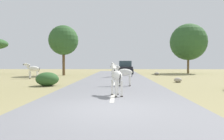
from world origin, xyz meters
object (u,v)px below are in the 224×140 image
at_px(zebra_2, 116,76).
at_px(tree_2, 188,42).
at_px(zebra_3, 33,69).
at_px(rock_1, 52,77).
at_px(rock_2, 178,80).
at_px(zebra_1, 123,73).
at_px(tree_5, 63,40).
at_px(rock_0, 157,74).
at_px(car_0, 125,68).
at_px(zebra_0, 114,68).
at_px(bush_3, 47,79).

distance_m(zebra_2, tree_2, 24.13).
distance_m(zebra_3, rock_1, 2.63).
xyz_separation_m(zebra_3, tree_2, (18.37, 10.82, 3.60)).
relative_size(zebra_3, rock_2, 2.75).
relative_size(zebra_1, zebra_2, 0.99).
distance_m(zebra_1, tree_5, 14.21).
bearing_deg(tree_5, rock_0, 2.90).
bearing_deg(car_0, zebra_2, 85.85).
bearing_deg(zebra_2, rock_1, 105.71).
relative_size(zebra_2, tree_2, 0.21).
xyz_separation_m(zebra_3, tree_5, (1.65, 5.20, 3.30)).
relative_size(zebra_0, rock_2, 2.74).
bearing_deg(tree_5, zebra_0, -27.15).
bearing_deg(tree_2, rock_2, -110.81).
height_order(zebra_2, zebra_3, zebra_3).
xyz_separation_m(tree_5, bush_3, (1.96, -11.66, -3.78)).
xyz_separation_m(zebra_0, bush_3, (-4.16, -8.52, -0.53)).
distance_m(zebra_1, rock_1, 8.45).
bearing_deg(tree_5, rock_1, -84.82).
relative_size(zebra_2, rock_1, 1.65).
relative_size(zebra_3, bush_3, 1.11).
relative_size(zebra_3, car_0, 0.38).
height_order(zebra_0, car_0, car_0).
bearing_deg(rock_2, tree_5, 141.33).
height_order(zebra_0, tree_2, tree_2).
bearing_deg(bush_3, zebra_0, 63.97).
bearing_deg(rock_2, rock_1, 166.48).
relative_size(bush_3, rock_1, 1.65).
bearing_deg(rock_2, tree_2, 69.19).
distance_m(zebra_2, rock_2, 8.44).
height_order(zebra_3, rock_0, zebra_3).
height_order(zebra_3, rock_2, zebra_3).
relative_size(car_0, tree_2, 0.61).
relative_size(zebra_2, car_0, 0.34).
bearing_deg(rock_2, zebra_0, 131.04).
bearing_deg(tree_5, rock_2, -38.67).
distance_m(car_0, tree_2, 10.07).
relative_size(zebra_0, car_0, 0.38).
bearing_deg(rock_2, zebra_3, 163.71).
bearing_deg(tree_5, bush_3, -80.44).
xyz_separation_m(zebra_2, rock_1, (-5.93, 9.54, -0.66)).
distance_m(tree_2, rock_1, 20.57).
bearing_deg(zebra_2, tree_2, 48.53).
bearing_deg(rock_0, rock_2, -90.68).
relative_size(rock_1, rock_2, 1.50).
bearing_deg(rock_2, bush_3, -163.58).
bearing_deg(zebra_2, bush_3, 120.58).
bearing_deg(bush_3, zebra_3, 119.23).
xyz_separation_m(tree_2, rock_2, (-5.54, -14.57, -4.34)).
bearing_deg(zebra_3, zebra_2, -144.44).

